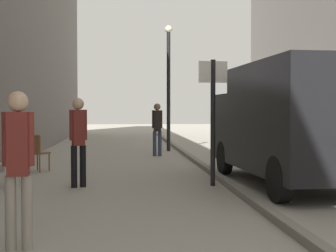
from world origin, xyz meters
The scene contains 10 objects.
ground_plane centered at (0.00, 12.00, 0.00)m, with size 80.00×80.00×0.00m, color gray.
kerb_strip centered at (1.58, 12.00, 0.06)m, with size 0.16×40.00×0.12m, color slate.
pedestrian_main_foreground centered at (0.59, 15.47, 1.03)m, with size 0.35×0.23×1.79m.
pedestrian_mid_block centered at (-1.73, 4.52, 1.03)m, with size 0.35×0.23×1.78m.
pedestrian_far_crossing centered at (-1.46, 8.93, 1.04)m, with size 0.35×0.26×1.81m.
delivery_van centered at (2.92, 8.79, 1.33)m, with size 2.31×5.38×2.49m.
street_sign_post centered at (1.28, 8.89, 1.55)m, with size 0.60×0.10×2.60m.
lamp_post centered at (1.16, 17.44, 2.72)m, with size 0.28×0.28×4.76m.
cafe_chair_near_window centered at (-2.75, 11.49, 0.55)m, with size 0.60×0.60×0.94m.
cafe_chair_by_doorway centered at (-2.87, 9.10, 0.55)m, with size 0.61×0.61×0.94m.
Camera 1 is at (-0.56, -1.04, 1.57)m, focal length 52.19 mm.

